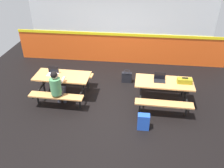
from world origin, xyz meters
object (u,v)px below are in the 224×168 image
(laptop_dark, at_px, (160,79))
(student_nearer, at_px, (57,86))
(tote_bag_bright, at_px, (127,77))
(laptop_silver, at_px, (53,73))
(picnic_table_right, at_px, (164,87))
(toolbox_grey, at_px, (185,81))
(picnic_table_left, at_px, (63,80))
(backpack_dark, at_px, (143,122))

(laptop_dark, bearing_deg, student_nearer, -168.25)
(laptop_dark, xyz_separation_m, tote_bag_bright, (-0.98, 1.06, -0.59))
(student_nearer, bearing_deg, laptop_silver, 116.90)
(picnic_table_right, height_order, laptop_dark, laptop_dark)
(laptop_dark, relative_size, toolbox_grey, 0.81)
(student_nearer, bearing_deg, laptop_dark, 11.75)
(toolbox_grey, bearing_deg, laptop_silver, 178.92)
(picnic_table_right, bearing_deg, laptop_dark, 162.80)
(picnic_table_right, distance_m, tote_bag_bright, 1.61)
(student_nearer, xyz_separation_m, laptop_dark, (2.82, 0.59, 0.08))
(picnic_table_left, xyz_separation_m, student_nearer, (0.02, -0.56, 0.14))
(tote_bag_bright, bearing_deg, backpack_dark, -76.07)
(picnic_table_left, xyz_separation_m, tote_bag_bright, (1.86, 1.09, -0.38))
(toolbox_grey, bearing_deg, laptop_dark, 175.34)
(picnic_table_right, relative_size, toolbox_grey, 4.10)
(laptop_dark, distance_m, toolbox_grey, 0.68)
(laptop_dark, bearing_deg, toolbox_grey, -4.66)
(picnic_table_right, height_order, toolbox_grey, toolbox_grey)
(picnic_table_left, height_order, backpack_dark, picnic_table_left)
(student_nearer, relative_size, laptop_silver, 3.71)
(laptop_dark, bearing_deg, tote_bag_bright, 132.73)
(backpack_dark, bearing_deg, student_nearer, 165.18)
(laptop_dark, distance_m, backpack_dark, 1.41)
(laptop_dark, relative_size, tote_bag_bright, 0.76)
(student_nearer, xyz_separation_m, toolbox_grey, (3.50, 0.53, 0.10))
(laptop_silver, distance_m, laptop_dark, 3.12)
(toolbox_grey, relative_size, tote_bag_bright, 0.93)
(student_nearer, distance_m, laptop_silver, 0.68)
(picnic_table_right, bearing_deg, tote_bag_bright, 135.27)
(tote_bag_bright, bearing_deg, toolbox_grey, -33.92)
(laptop_silver, bearing_deg, picnic_table_left, -8.90)
(student_nearer, bearing_deg, backpack_dark, -14.82)
(backpack_dark, height_order, tote_bag_bright, backpack_dark)
(backpack_dark, bearing_deg, laptop_dark, 71.37)
(backpack_dark, bearing_deg, laptop_silver, 155.44)
(picnic_table_left, distance_m, laptop_silver, 0.36)
(picnic_table_left, relative_size, laptop_silver, 5.04)
(picnic_table_right, xyz_separation_m, laptop_dark, (-0.13, 0.04, 0.22))
(backpack_dark, distance_m, tote_bag_bright, 2.35)
(picnic_table_left, bearing_deg, laptop_dark, 0.58)
(laptop_silver, height_order, backpack_dark, laptop_silver)
(toolbox_grey, bearing_deg, backpack_dark, -133.06)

